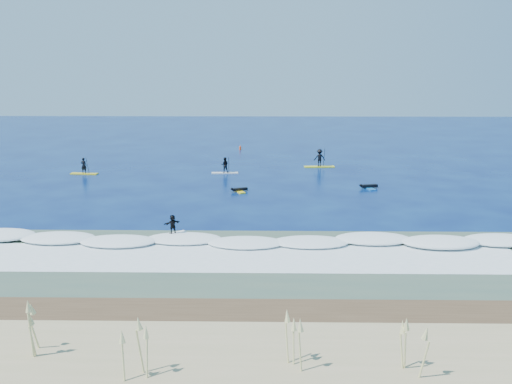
{
  "coord_description": "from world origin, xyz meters",
  "views": [
    {
      "loc": [
        2.18,
        -44.33,
        10.91
      ],
      "look_at": [
        1.4,
        1.85,
        0.6
      ],
      "focal_mm": 40.0,
      "sensor_mm": 36.0,
      "label": 1
    }
  ],
  "objects_px": {
    "sup_paddler_right": "(320,159)",
    "prone_paddler_far": "(368,187)",
    "prone_paddler_near": "(239,190)",
    "sup_paddler_center": "(225,167)",
    "wave_surfer": "(173,226)",
    "sup_paddler_left": "(84,168)",
    "marker_buoy": "(240,148)"
  },
  "relations": [
    {
      "from": "marker_buoy",
      "to": "sup_paddler_right",
      "type": "bearing_deg",
      "value": -54.04
    },
    {
      "from": "prone_paddler_near",
      "to": "wave_surfer",
      "type": "distance_m",
      "value": 14.14
    },
    {
      "from": "sup_paddler_center",
      "to": "marker_buoy",
      "type": "distance_m",
      "value": 16.61
    },
    {
      "from": "prone_paddler_far",
      "to": "sup_paddler_left",
      "type": "bearing_deg",
      "value": 61.86
    },
    {
      "from": "sup_paddler_left",
      "to": "wave_surfer",
      "type": "height_order",
      "value": "sup_paddler_left"
    },
    {
      "from": "prone_paddler_far",
      "to": "wave_surfer",
      "type": "bearing_deg",
      "value": 119.63
    },
    {
      "from": "sup_paddler_center",
      "to": "prone_paddler_far",
      "type": "xyz_separation_m",
      "value": [
        13.51,
        -7.06,
        -0.56
      ]
    },
    {
      "from": "sup_paddler_right",
      "to": "wave_surfer",
      "type": "relative_size",
      "value": 1.89
    },
    {
      "from": "sup_paddler_right",
      "to": "marker_buoy",
      "type": "xyz_separation_m",
      "value": [
        -9.22,
        12.71,
        -0.61
      ]
    },
    {
      "from": "prone_paddler_near",
      "to": "sup_paddler_right",
      "type": "bearing_deg",
      "value": -57.08
    },
    {
      "from": "wave_surfer",
      "to": "sup_paddler_left",
      "type": "bearing_deg",
      "value": 81.82
    },
    {
      "from": "marker_buoy",
      "to": "prone_paddler_near",
      "type": "bearing_deg",
      "value": -87.71
    },
    {
      "from": "sup_paddler_center",
      "to": "sup_paddler_right",
      "type": "distance_m",
      "value": 10.79
    },
    {
      "from": "sup_paddler_center",
      "to": "sup_paddler_right",
      "type": "relative_size",
      "value": 0.83
    },
    {
      "from": "sup_paddler_left",
      "to": "prone_paddler_far",
      "type": "distance_m",
      "value": 28.62
    },
    {
      "from": "prone_paddler_near",
      "to": "sup_paddler_center",
      "type": "bearing_deg",
      "value": -11.57
    },
    {
      "from": "prone_paddler_near",
      "to": "wave_surfer",
      "type": "xyz_separation_m",
      "value": [
        -3.67,
        -13.64,
        0.63
      ]
    },
    {
      "from": "prone_paddler_near",
      "to": "prone_paddler_far",
      "type": "distance_m",
      "value": 11.75
    },
    {
      "from": "sup_paddler_left",
      "to": "marker_buoy",
      "type": "distance_m",
      "value": 22.98
    },
    {
      "from": "sup_paddler_right",
      "to": "prone_paddler_near",
      "type": "height_order",
      "value": "sup_paddler_right"
    },
    {
      "from": "prone_paddler_near",
      "to": "prone_paddler_far",
      "type": "bearing_deg",
      "value": -106.13
    },
    {
      "from": "sup_paddler_left",
      "to": "sup_paddler_right",
      "type": "relative_size",
      "value": 0.86
    },
    {
      "from": "prone_paddler_far",
      "to": "marker_buoy",
      "type": "bearing_deg",
      "value": 13.01
    },
    {
      "from": "sup_paddler_center",
      "to": "marker_buoy",
      "type": "relative_size",
      "value": 4.22
    },
    {
      "from": "sup_paddler_right",
      "to": "prone_paddler_far",
      "type": "distance_m",
      "value": 11.48
    },
    {
      "from": "sup_paddler_left",
      "to": "wave_surfer",
      "type": "xyz_separation_m",
      "value": [
        12.57,
        -21.63,
        0.16
      ]
    },
    {
      "from": "sup_paddler_left",
      "to": "wave_surfer",
      "type": "bearing_deg",
      "value": -52.91
    },
    {
      "from": "sup_paddler_center",
      "to": "wave_surfer",
      "type": "distance_m",
      "value": 22.33
    },
    {
      "from": "sup_paddler_left",
      "to": "prone_paddler_far",
      "type": "xyz_separation_m",
      "value": [
        27.88,
        -6.43,
        -0.46
      ]
    },
    {
      "from": "sup_paddler_center",
      "to": "wave_surfer",
      "type": "height_order",
      "value": "sup_paddler_center"
    },
    {
      "from": "sup_paddler_left",
      "to": "prone_paddler_near",
      "type": "relative_size",
      "value": 1.42
    },
    {
      "from": "sup_paddler_left",
      "to": "sup_paddler_right",
      "type": "bearing_deg",
      "value": 17.37
    }
  ]
}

